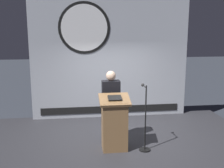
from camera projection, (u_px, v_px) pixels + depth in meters
The scene contains 6 objects.
ground_plane at pixel (121, 153), 6.49m from camera, with size 40.00×40.00×0.00m, color #383D47.
stage_platform at pixel (121, 147), 6.46m from camera, with size 6.40×4.00×0.30m, color #333338.
banner_display at pixel (110, 55), 7.85m from camera, with size 4.47×0.12×3.59m.
podium at pixel (114, 124), 5.88m from camera, with size 0.64×0.49×1.19m.
speaker_person at pixel (111, 106), 6.29m from camera, with size 0.40×0.26×1.63m.
microphone_stand at pixel (145, 128), 5.87m from camera, with size 0.24×0.46×1.41m.
Camera 1 is at (-1.00, -5.95, 2.88)m, focal length 44.55 mm.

